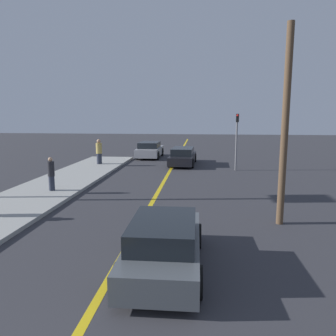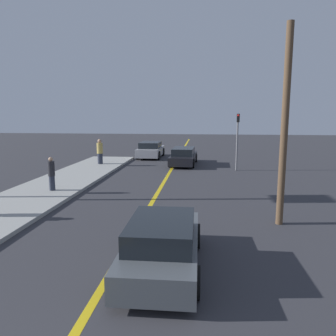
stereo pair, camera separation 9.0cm
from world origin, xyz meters
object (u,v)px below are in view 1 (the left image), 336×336
(utility_pole, at_px, (285,127))
(car_ahead_center, at_px, (183,156))
(pedestrian_mid_group, at_px, (51,174))
(traffic_light, at_px, (237,136))
(car_near_right_lane, at_px, (164,244))
(car_far_distant, at_px, (150,150))
(pedestrian_far_standing, at_px, (99,152))

(utility_pole, bearing_deg, car_ahead_center, 107.67)
(pedestrian_mid_group, height_order, traffic_light, traffic_light)
(car_near_right_lane, relative_size, pedestrian_mid_group, 2.63)
(car_ahead_center, distance_m, car_far_distant, 4.84)
(traffic_light, relative_size, utility_pole, 0.57)
(car_far_distant, relative_size, pedestrian_far_standing, 2.37)
(car_ahead_center, height_order, car_far_distant, car_far_distant)
(pedestrian_mid_group, distance_m, utility_pole, 10.73)
(pedestrian_far_standing, bearing_deg, utility_pole, -49.17)
(car_far_distant, bearing_deg, utility_pole, -65.78)
(pedestrian_mid_group, height_order, utility_pole, utility_pole)
(pedestrian_mid_group, xyz_separation_m, utility_pole, (9.90, -3.38, 2.39))
(pedestrian_mid_group, xyz_separation_m, pedestrian_far_standing, (-0.33, 8.45, 0.09))
(car_near_right_lane, bearing_deg, traffic_light, 76.86)
(car_ahead_center, xyz_separation_m, pedestrian_mid_group, (-5.74, -9.67, 0.34))
(car_ahead_center, distance_m, pedestrian_far_standing, 6.21)
(car_ahead_center, xyz_separation_m, car_far_distant, (-3.10, 3.71, 0.04))
(traffic_light, distance_m, utility_pole, 10.92)
(car_far_distant, distance_m, traffic_light, 9.17)
(car_near_right_lane, relative_size, car_far_distant, 0.99)
(pedestrian_mid_group, bearing_deg, pedestrian_far_standing, 92.23)
(car_near_right_lane, distance_m, pedestrian_far_standing, 16.93)
(pedestrian_far_standing, xyz_separation_m, utility_pole, (10.23, -11.84, 2.30))
(pedestrian_mid_group, bearing_deg, utility_pole, -18.87)
(car_far_distant, bearing_deg, traffic_light, -40.07)
(pedestrian_far_standing, height_order, utility_pole, utility_pole)
(car_far_distant, relative_size, utility_pole, 0.64)
(pedestrian_far_standing, bearing_deg, traffic_light, -5.67)
(car_near_right_lane, bearing_deg, car_far_distant, 99.20)
(car_ahead_center, bearing_deg, traffic_light, -28.18)
(pedestrian_mid_group, relative_size, pedestrian_far_standing, 0.89)
(car_far_distant, height_order, utility_pole, utility_pole)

